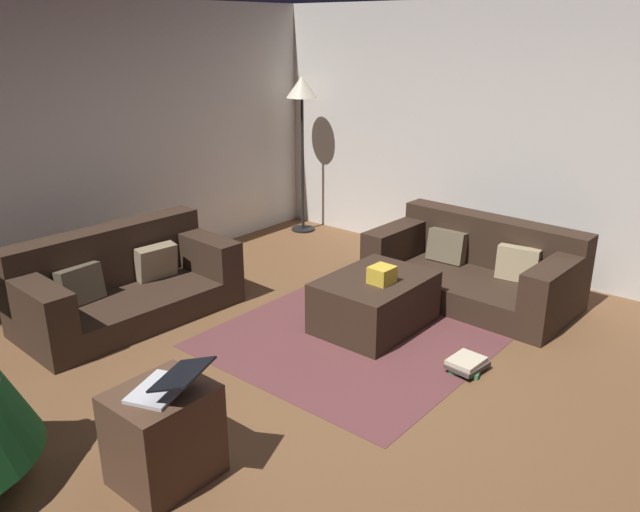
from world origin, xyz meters
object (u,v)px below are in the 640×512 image
Objects in this scene: couch_right at (476,269)px; gift_box at (382,275)px; couch_left at (123,284)px; side_table at (164,435)px; corner_lamp at (302,100)px; laptop at (168,384)px; book_stack at (467,365)px; tv_remote at (381,270)px; ottoman at (375,302)px.

couch_right is 1.22m from gift_box.
couch_left reaches higher than side_table.
laptop is at bearing -147.47° from corner_lamp.
couch_left is 1.00× the size of corner_lamp.
book_stack is 0.17× the size of corner_lamp.
book_stack is at bearing -98.07° from gift_box.
tv_remote is at bearing 130.81° from couch_left.
tv_remote is 0.09× the size of corner_lamp.
gift_box is at bearing 4.38° from laptop.
couch_left reaches higher than gift_box.
side_table is (-1.08, -1.99, -0.01)m from couch_left.
tv_remote is 2.43m from laptop.
ottoman is at bearing 6.72° from laptop.
couch_left reaches higher than tv_remote.
book_stack is (-0.32, -0.99, -0.39)m from tv_remote.
couch_left is 2.91m from book_stack.
corner_lamp is at bearing -168.49° from couch_left.
laptop is 2.25m from book_stack.
tv_remote is (1.34, -1.73, 0.16)m from couch_left.
laptop reaches higher than book_stack.
side_table is 0.30× the size of corner_lamp.
gift_box reaches higher than side_table.
couch_right is 3.38m from laptop.
gift_box reaches higher than tv_remote.
ottoman is at bearing 126.80° from couch_left.
gift_box is at bearing 124.25° from couch_left.
book_stack is at bearing -19.04° from side_table.
gift_box is (1.14, -1.87, 0.21)m from couch_left.
corner_lamp is at bearing -9.12° from couch_right.
side_table is at bearing 64.52° from couch_left.
book_stack is (2.10, -0.72, -0.22)m from side_table.
ottoman is 1.73× the size of side_table.
corner_lamp is at bearing 54.02° from gift_box.
corner_lamp is (3.87, 2.47, 0.96)m from laptop.
ottoman reaches higher than book_stack.
ottoman is at bearing 5.36° from side_table.
ottoman is 5.92× the size of tv_remote.
ottoman is 2.28m from side_table.
ottoman is 2.02× the size of laptop.
ottoman is 2.30m from laptop.
ottoman is 0.30m from gift_box.
couch_left is at bearing 62.61° from laptop.
side_table is 2.23m from book_stack.
laptop is at bearing 179.25° from tv_remote.
side_table reaches higher than tv_remote.
book_stack is (2.08, -0.67, -0.55)m from laptop.
couch_left is 3.14m from couch_right.
tv_remote is at bearing 35.76° from gift_box.
ottoman is at bearing 74.74° from couch_right.
gift_box is 1.15× the size of tv_remote.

